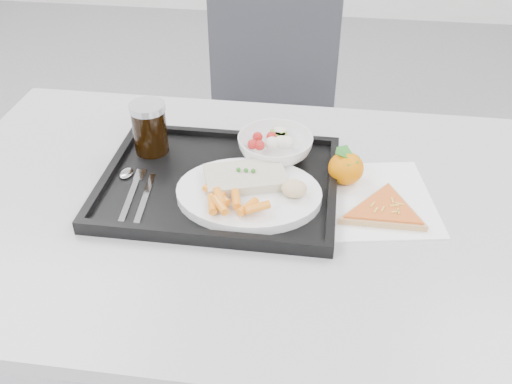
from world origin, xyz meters
TOP-DOWN VIEW (x-y plane):
  - table at (0.00, 0.30)m, footprint 1.20×0.80m
  - chair at (-0.04, 1.08)m, footprint 0.45×0.45m
  - tray at (-0.04, 0.34)m, footprint 0.45×0.35m
  - dinner_plate at (0.02, 0.30)m, footprint 0.27×0.27m
  - fish_fillet at (0.01, 0.32)m, footprint 0.17×0.13m
  - bread_roll at (0.10, 0.29)m, footprint 0.06×0.05m
  - salad_bowl at (0.05, 0.44)m, footprint 0.15×0.15m
  - cola_glass at (-0.20, 0.43)m, footprint 0.07×0.07m
  - cutlery at (-0.20, 0.30)m, footprint 0.09×0.17m
  - napkin at (0.24, 0.34)m, footprint 0.29×0.28m
  - tangerine at (0.20, 0.39)m, footprint 0.07×0.07m
  - pizza_slice at (0.27, 0.30)m, footprint 0.25×0.25m
  - carrot_pile at (-0.01, 0.24)m, footprint 0.13×0.09m
  - salad_contents at (0.05, 0.45)m, footprint 0.09×0.08m

SIDE VIEW (x-z plane):
  - chair at x=-0.04m, z-range 0.07..1.00m
  - table at x=0.00m, z-range 0.31..1.06m
  - napkin at x=0.24m, z-range 0.75..0.75m
  - tray at x=-0.04m, z-range 0.75..0.77m
  - pizza_slice at x=0.27m, z-range 0.75..0.77m
  - cutlery at x=-0.20m, z-range 0.76..0.77m
  - dinner_plate at x=0.02m, z-range 0.77..0.78m
  - tangerine at x=0.20m, z-range 0.75..0.82m
  - salad_bowl at x=0.05m, z-range 0.77..0.81m
  - fish_fillet at x=0.01m, z-range 0.78..0.81m
  - carrot_pile at x=-0.01m, z-range 0.78..0.81m
  - bread_roll at x=0.10m, z-range 0.78..0.81m
  - salad_contents at x=0.05m, z-range 0.79..0.81m
  - cola_glass at x=-0.20m, z-range 0.77..0.88m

